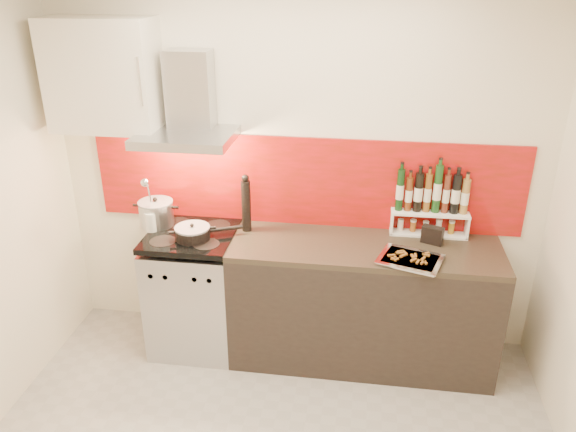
% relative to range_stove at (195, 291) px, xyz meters
% --- Properties ---
extents(back_wall, '(3.40, 0.02, 2.60)m').
position_rel_range_stove_xyz_m(back_wall, '(0.70, 0.30, 0.86)').
color(back_wall, silver).
rests_on(back_wall, ground).
extents(backsplash, '(3.00, 0.02, 0.64)m').
position_rel_range_stove_xyz_m(backsplash, '(0.75, 0.29, 0.78)').
color(backsplash, maroon).
rests_on(backsplash, back_wall).
extents(range_stove, '(0.60, 0.60, 0.91)m').
position_rel_range_stove_xyz_m(range_stove, '(0.00, 0.00, 0.00)').
color(range_stove, '#B7B7BA').
rests_on(range_stove, ground).
extents(counter, '(1.80, 0.60, 0.90)m').
position_rel_range_stove_xyz_m(counter, '(1.20, 0.00, 0.01)').
color(counter, black).
rests_on(counter, ground).
extents(range_hood, '(0.62, 0.50, 0.61)m').
position_rel_range_stove_xyz_m(range_hood, '(0.00, 0.14, 1.30)').
color(range_hood, '#B7B7BA').
rests_on(range_hood, back_wall).
extents(upper_cabinet, '(0.70, 0.35, 0.72)m').
position_rel_range_stove_xyz_m(upper_cabinet, '(-0.55, 0.13, 1.51)').
color(upper_cabinet, silver).
rests_on(upper_cabinet, back_wall).
extents(stock_pot, '(0.24, 0.24, 0.21)m').
position_rel_range_stove_xyz_m(stock_pot, '(-0.28, 0.10, 0.56)').
color(stock_pot, '#B7B7BA').
rests_on(stock_pot, range_stove).
extents(saute_pan, '(0.44, 0.27, 0.11)m').
position_rel_range_stove_xyz_m(saute_pan, '(0.05, -0.07, 0.51)').
color(saute_pan, black).
rests_on(saute_pan, range_stove).
extents(utensil_jar, '(0.09, 0.13, 0.42)m').
position_rel_range_stove_xyz_m(utensil_jar, '(-0.28, -0.00, 0.58)').
color(utensil_jar, silver).
rests_on(utensil_jar, range_stove).
extents(pepper_mill, '(0.06, 0.06, 0.41)m').
position_rel_range_stove_xyz_m(pepper_mill, '(0.37, 0.12, 0.66)').
color(pepper_mill, black).
rests_on(pepper_mill, counter).
extents(step_shelf, '(0.52, 0.14, 0.50)m').
position_rel_range_stove_xyz_m(step_shelf, '(1.63, 0.24, 0.68)').
color(step_shelf, white).
rests_on(step_shelf, counter).
extents(caddy_box, '(0.15, 0.11, 0.12)m').
position_rel_range_stove_xyz_m(caddy_box, '(1.64, 0.10, 0.52)').
color(caddy_box, black).
rests_on(caddy_box, counter).
extents(baking_tray, '(0.45, 0.40, 0.03)m').
position_rel_range_stove_xyz_m(baking_tray, '(1.48, -0.18, 0.47)').
color(baking_tray, silver).
rests_on(baking_tray, counter).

